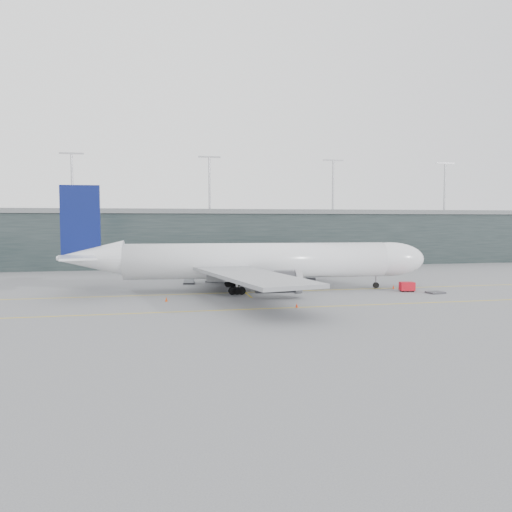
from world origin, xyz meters
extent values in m
plane|color=#5E5E63|center=(0.00, 0.00, 0.00)|extent=(320.00, 320.00, 0.00)
cube|color=gold|center=(0.00, -4.00, 0.01)|extent=(160.00, 0.25, 0.02)
cube|color=gold|center=(0.00, -20.00, 0.01)|extent=(160.00, 0.25, 0.02)
cube|color=gold|center=(5.00, 20.00, 0.01)|extent=(0.25, 60.00, 0.02)
cube|color=black|center=(0.00, 58.00, 7.00)|extent=(240.00, 35.00, 14.00)
cube|color=slate|center=(0.00, 58.00, 14.60)|extent=(240.00, 36.00, 1.20)
cylinder|color=#9E9EA3|center=(-30.00, 48.00, 22.00)|extent=(0.60, 0.60, 14.00)
cylinder|color=#9E9EA3|center=(5.00, 48.00, 22.00)|extent=(0.60, 0.60, 14.00)
cylinder|color=#9E9EA3|center=(40.00, 48.00, 22.00)|extent=(0.60, 0.60, 14.00)
cylinder|color=#9E9EA3|center=(75.00, 48.00, 22.00)|extent=(0.60, 0.60, 14.00)
cylinder|color=silver|center=(7.56, -1.78, 5.21)|extent=(45.59, 9.56, 6.10)
ellipsoid|color=silver|center=(31.59, -3.64, 5.21)|extent=(13.24, 7.07, 6.10)
cone|color=silver|center=(-20.40, 0.37, 5.90)|extent=(11.24, 6.67, 5.86)
cube|color=gray|center=(6.58, -1.71, 2.85)|extent=(16.07, 6.11, 1.97)
cube|color=black|center=(35.32, -3.92, 6.20)|extent=(2.38, 3.11, 0.79)
cube|color=gray|center=(3.44, -16.76, 4.23)|extent=(14.41, 29.73, 0.54)
cylinder|color=#35353A|center=(8.80, -11.25, 2.56)|extent=(7.13, 3.96, 3.44)
cube|color=gray|center=(5.78, 13.65, 4.23)|extent=(18.25, 29.83, 0.54)
cylinder|color=#35353A|center=(10.24, 7.38, 2.56)|extent=(7.13, 3.96, 3.44)
cube|color=#09124E|center=(-21.87, 0.48, 12.10)|extent=(6.41, 0.98, 11.81)
cube|color=silver|center=(-21.80, -4.95, 6.40)|extent=(6.95, 9.70, 0.34)
cube|color=silver|center=(-20.97, 5.84, 6.40)|extent=(8.05, 10.15, 0.34)
cylinder|color=black|center=(29.14, -3.45, 0.54)|extent=(1.11, 0.48, 1.08)
cylinder|color=#9E9EA3|center=(29.14, -3.45, 1.28)|extent=(0.30, 0.30, 2.56)
cylinder|color=black|center=(3.27, -6.19, 0.64)|extent=(1.31, 0.59, 1.28)
cylinder|color=black|center=(4.00, 3.23, 0.64)|extent=(1.31, 0.59, 1.28)
cube|color=#303035|center=(20.02, 1.36, 4.53)|extent=(3.27, 3.59, 2.53)
cube|color=#303035|center=(20.94, 8.81, 4.53)|extent=(3.68, 11.96, 2.26)
cube|color=#303035|center=(22.37, 20.49, 4.53)|extent=(3.90, 11.98, 2.35)
cube|color=#303035|center=(23.80, 32.17, 4.53)|extent=(4.13, 12.01, 2.44)
cylinder|color=#9E9EA3|center=(21.01, 9.44, 1.72)|extent=(0.45, 0.45, 3.44)
cube|color=#35353A|center=(21.01, 9.44, 0.32)|extent=(1.96, 1.57, 0.63)
cylinder|color=#303035|center=(20.02, 40.50, 4.53)|extent=(3.62, 3.62, 2.72)
cylinder|color=#303035|center=(20.02, 40.50, 1.63)|extent=(1.63, 1.63, 3.26)
cube|color=red|center=(32.39, -8.69, 0.93)|extent=(2.62, 1.88, 1.43)
cylinder|color=black|center=(31.44, -9.10, 0.22)|extent=(0.46, 0.23, 0.44)
cylinder|color=black|center=(33.17, -9.37, 0.22)|extent=(0.46, 0.23, 0.44)
cylinder|color=black|center=(31.60, -8.02, 0.22)|extent=(0.46, 0.23, 0.44)
cylinder|color=black|center=(33.34, -8.28, 0.22)|extent=(0.46, 0.23, 0.44)
cube|color=#36353A|center=(36.03, -11.54, 0.16)|extent=(2.94, 2.48, 0.27)
cube|color=#35353A|center=(-3.40, 9.23, 0.17)|extent=(2.49, 2.13, 0.22)
cube|color=#A0A5AB|center=(-3.40, 9.23, 1.16)|extent=(2.03, 1.94, 1.66)
cube|color=#252D94|center=(-3.40, 9.23, 2.03)|extent=(2.10, 2.01, 0.09)
cube|color=#35353A|center=(-3.40, 10.32, 0.16)|extent=(2.23, 1.84, 0.21)
cube|color=#A9B0B5|center=(-3.40, 10.32, 1.11)|extent=(1.80, 1.70, 1.58)
cube|color=#252D94|center=(-3.40, 10.32, 1.93)|extent=(1.86, 1.76, 0.08)
cube|color=#35353A|center=(1.11, 11.53, 0.17)|extent=(2.58, 2.26, 0.22)
cube|color=silver|center=(1.11, 11.53, 1.16)|extent=(2.12, 2.04, 1.66)
cube|color=#252D94|center=(1.11, 11.53, 2.02)|extent=(2.19, 2.11, 0.09)
cone|color=red|center=(31.85, -4.85, 0.34)|extent=(0.42, 0.42, 0.68)
cone|color=red|center=(9.41, -20.01, 0.32)|extent=(0.40, 0.40, 0.64)
cone|color=#EB5B0D|center=(6.81, 9.73, 0.34)|extent=(0.43, 0.43, 0.68)
cone|color=#EB4D0D|center=(-8.31, -10.99, 0.35)|extent=(0.44, 0.44, 0.71)
camera|label=1|loc=(-10.24, -86.40, 12.05)|focal=35.00mm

